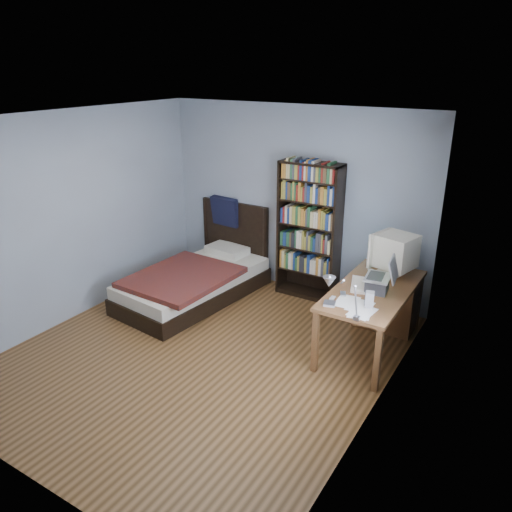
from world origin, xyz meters
The scene contains 14 objects.
room centered at (0.03, 0.00, 1.25)m, with size 4.20×4.24×2.50m.
desk centered at (1.51, 1.50, 0.41)m, with size 0.75×1.55×0.73m.
crt_monitor centered at (1.55, 1.57, 1.00)m, with size 0.50×0.47×0.48m.
laptop centered at (1.57, 1.02, 0.84)m, with size 0.36×0.36×0.40m.
desk_lamp centered at (1.49, -0.03, 1.19)m, with size 0.22×0.48×0.57m.
keyboard centered at (1.35, 1.05, 0.74)m, with size 0.16×0.41×0.03m, color beige.
speaker centered at (1.61, 0.62, 0.81)m, with size 0.08×0.08×0.16m, color gray.
soda_can centered at (1.40, 1.25, 0.79)m, with size 0.07×0.07×0.12m, color #073509.
mouse centered at (1.51, 1.40, 0.75)m, with size 0.06×0.10×0.03m, color silver.
phone_silver centered at (1.29, 0.75, 0.74)m, with size 0.06×0.11×0.02m, color #B2B2B7.
phone_grey centered at (1.23, 0.60, 0.74)m, with size 0.04×0.08×0.02m, color gray.
external_drive centered at (1.26, 0.47, 0.74)m, with size 0.11×0.11×0.02m, color gray.
bookshelf centered at (0.31, 1.94, 0.92)m, with size 0.82×0.30×1.82m.
bed centered at (-0.94, 1.13, 0.25)m, with size 1.27×2.19×1.16m.
Camera 1 is at (2.96, -3.71, 2.99)m, focal length 35.00 mm.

